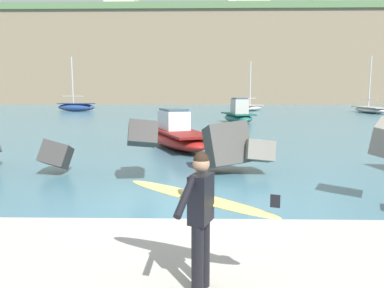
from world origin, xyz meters
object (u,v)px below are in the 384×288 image
at_px(boat_mid_left, 370,109).
at_px(boat_mid_centre, 238,115).
at_px(surfer_with_board, 201,208).
at_px(boat_near_left, 176,135).
at_px(station_building_central, 252,2).
at_px(boat_mid_right, 251,107).
at_px(boat_near_centre, 76,107).
at_px(station_building_west, 122,0).
at_px(station_building_annex, 120,11).

relative_size(boat_mid_left, boat_mid_centre, 1.46).
bearing_deg(boat_mid_centre, surfer_with_board, -96.67).
bearing_deg(boat_near_left, station_building_central, 79.52).
xyz_separation_m(boat_mid_right, station_building_central, (3.67, 30.32, 20.11)).
xyz_separation_m(boat_near_left, boat_mid_left, (21.59, 27.87, -0.17)).
xyz_separation_m(boat_near_centre, station_building_central, (26.41, 32.10, 19.98)).
xyz_separation_m(station_building_west, station_building_central, (26.82, -0.94, -0.57)).
xyz_separation_m(boat_mid_right, station_building_west, (-23.15, 31.26, 20.68)).
bearing_deg(surfer_with_board, boat_mid_centre, 83.33).
bearing_deg(station_building_annex, station_building_west, -76.68).
xyz_separation_m(boat_mid_left, boat_mid_centre, (-17.23, -14.20, 0.22)).
distance_m(boat_near_centre, boat_mid_centre, 25.54).
bearing_deg(boat_mid_right, station_building_west, 126.52).
distance_m(boat_mid_left, station_building_central, 41.41).
height_order(boat_near_centre, station_building_central, station_building_central).
height_order(station_building_west, station_building_central, station_building_west).
relative_size(boat_near_left, station_building_central, 0.92).
height_order(boat_mid_centre, boat_mid_right, boat_mid_right).
distance_m(station_building_west, station_building_central, 26.85).
xyz_separation_m(boat_mid_right, station_building_annex, (-25.81, 42.49, 20.74)).
bearing_deg(boat_near_centre, boat_mid_centre, -41.32).
distance_m(boat_near_centre, station_building_annex, 48.93).
bearing_deg(surfer_with_board, boat_near_centre, 109.93).
height_order(boat_mid_centre, station_building_west, station_building_west).
bearing_deg(boat_mid_left, surfer_with_board, -116.22).
distance_m(surfer_with_board, station_building_west, 81.35).
height_order(boat_near_left, boat_mid_right, boat_mid_right).
relative_size(boat_near_centre, station_building_west, 1.06).
bearing_deg(boat_mid_left, station_building_central, 106.05).
relative_size(boat_near_centre, boat_mid_right, 1.08).
bearing_deg(station_building_west, surfer_with_board, -77.99).
relative_size(boat_mid_centre, station_building_west, 0.71).
xyz_separation_m(boat_near_centre, boat_mid_centre, (19.18, -16.87, 0.05)).
distance_m(surfer_with_board, boat_near_centre, 46.93).
bearing_deg(station_building_central, station_building_west, 177.98).
height_order(boat_mid_centre, station_building_annex, station_building_annex).
bearing_deg(station_building_west, boat_mid_right, -53.48).
bearing_deg(boat_mid_centre, boat_near_left, -107.69).
height_order(boat_near_left, boat_mid_left, boat_mid_left).
height_order(boat_mid_right, station_building_central, station_building_central).
bearing_deg(station_building_west, boat_near_left, -76.52).
bearing_deg(boat_near_left, boat_mid_left, 52.24).
relative_size(boat_mid_centre, station_building_annex, 0.72).
bearing_deg(station_building_central, boat_mid_centre, -98.39).
bearing_deg(boat_mid_left, station_building_west, 135.88).
distance_m(surfer_with_board, boat_near_left, 13.65).
height_order(boat_near_centre, boat_mid_left, boat_near_centre).
relative_size(boat_mid_centre, station_building_central, 0.65).
bearing_deg(station_building_annex, boat_near_left, -76.55).
height_order(boat_near_left, station_building_annex, station_building_annex).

